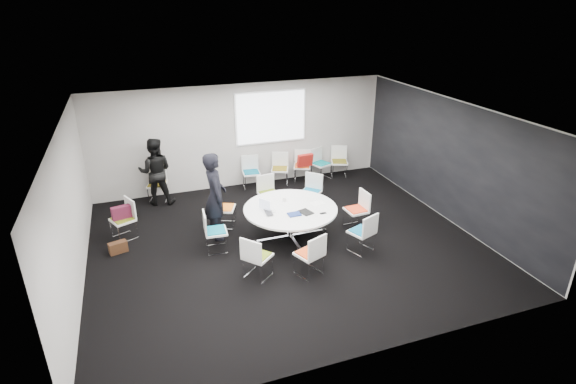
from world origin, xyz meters
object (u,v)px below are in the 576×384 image
object	(u,v)px
chair_ring_b	(311,198)
chair_spare_left	(124,226)
maroon_bag	(121,212)
chair_back_a	(251,178)
conference_table	(290,217)
person_main	(215,196)
chair_ring_a	(356,217)
chair_ring_d	(224,215)
chair_ring_e	(216,239)
laptop	(271,212)
chair_back_c	(302,172)
chair_back_e	(339,167)
chair_back_b	(280,175)
person_back	(155,172)
chair_ring_f	(257,264)
cup	(284,199)
chair_back_d	(321,169)
chair_ring_h	(362,239)
brown_bag	(118,247)
chair_person_back	(158,191)
chair_ring_g	(310,262)
chair_ring_c	(269,200)

from	to	relation	value
chair_ring_b	chair_spare_left	xyz separation A→B (m)	(-4.37, -0.00, 0.00)
maroon_bag	chair_back_a	bearing A→B (deg)	27.96
conference_table	person_main	world-z (taller)	person_main
chair_ring_a	chair_ring_d	xyz separation A→B (m)	(-2.80, 1.10, 0.00)
chair_ring_e	laptop	xyz separation A→B (m)	(1.17, -0.11, 0.47)
chair_ring_d	maroon_bag	distance (m)	2.22
chair_back_c	chair_back_e	bearing A→B (deg)	-157.64
chair_back_b	laptop	distance (m)	3.34
chair_back_b	person_back	size ratio (longest dim) A/B	0.51
chair_back_b	chair_spare_left	size ratio (longest dim) A/B	1.00
person_main	chair_ring_d	bearing A→B (deg)	-26.13
chair_ring_f	chair_spare_left	bearing A→B (deg)	-176.71
cup	person_main	bearing A→B (deg)	170.22
chair_ring_b	chair_back_d	bearing A→B (deg)	-74.97
chair_spare_left	chair_ring_b	bearing A→B (deg)	-113.91
chair_ring_h	chair_spare_left	world-z (taller)	same
chair_ring_h	chair_back_e	bearing A→B (deg)	49.16
chair_back_b	chair_ring_f	bearing A→B (deg)	87.97
brown_bag	chair_ring_e	bearing A→B (deg)	-16.91
chair_ring_a	chair_ring_e	size ratio (longest dim) A/B	1.00
chair_back_a	person_main	size ratio (longest dim) A/B	0.45
chair_ring_b	chair_spare_left	distance (m)	4.37
person_back	chair_ring_f	bearing A→B (deg)	121.86
brown_bag	chair_person_back	bearing A→B (deg)	67.09
chair_person_back	chair_back_c	bearing A→B (deg)	-163.67
chair_ring_b	cup	size ratio (longest dim) A/B	9.78
chair_ring_b	chair_ring_g	bearing A→B (deg)	112.66
chair_ring_a	chair_person_back	xyz separation A→B (m)	(-4.12, 3.05, 0.00)
chair_ring_d	chair_back_a	world-z (taller)	same
chair_back_a	laptop	size ratio (longest dim) A/B	2.55
conference_table	chair_ring_g	size ratio (longest dim) A/B	2.27
chair_ring_h	chair_back_e	distance (m)	4.20
chair_person_back	maroon_bag	size ratio (longest dim) A/B	2.20
chair_ring_e	chair_ring_h	xyz separation A→B (m)	(2.83, -1.04, 0.00)
chair_ring_h	chair_person_back	size ratio (longest dim) A/B	1.00
chair_ring_g	laptop	xyz separation A→B (m)	(-0.33, 1.35, 0.47)
chair_ring_c	chair_back_b	world-z (taller)	same
laptop	cup	xyz separation A→B (m)	(0.45, 0.44, 0.03)
conference_table	chair_ring_c	world-z (taller)	chair_ring_c
chair_person_back	maroon_bag	world-z (taller)	chair_person_back
chair_back_c	person_main	size ratio (longest dim) A/B	0.45
chair_ring_e	chair_ring_f	world-z (taller)	same
chair_ring_h	chair_back_e	xyz separation A→B (m)	(1.38, 3.97, 0.00)
chair_ring_f	laptop	world-z (taller)	chair_ring_f
chair_ring_g	person_back	size ratio (longest dim) A/B	0.51
chair_spare_left	cup	bearing A→B (deg)	-128.17
chair_spare_left	chair_person_back	size ratio (longest dim) A/B	1.00
person_back	chair_ring_g	bearing A→B (deg)	131.38
conference_table	laptop	size ratio (longest dim) A/B	5.79
chair_back_a	laptop	xyz separation A→B (m)	(-0.41, -3.08, 0.47)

